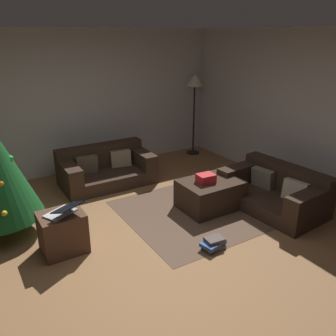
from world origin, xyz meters
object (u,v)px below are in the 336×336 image
(tv_remote, at_px, (203,177))
(couch_left, at_px, (105,169))
(gift_box, at_px, (206,178))
(laptop, at_px, (63,211))
(corner_lamp, at_px, (195,87))
(side_table, at_px, (63,232))
(ottoman, at_px, (210,194))
(book_stack, at_px, (214,244))
(couch_right, at_px, (276,192))

(tv_remote, bearing_deg, couch_left, 146.64)
(gift_box, height_order, laptop, laptop)
(gift_box, height_order, corner_lamp, corner_lamp)
(gift_box, distance_m, side_table, 2.15)
(tv_remote, relative_size, corner_lamp, 0.09)
(couch_left, relative_size, gift_box, 6.28)
(ottoman, xyz_separation_m, corner_lamp, (1.30, 2.26, 1.24))
(side_table, distance_m, corner_lamp, 4.35)
(ottoman, xyz_separation_m, side_table, (-2.23, 0.03, 0.03))
(ottoman, relative_size, laptop, 1.85)
(ottoman, relative_size, book_stack, 2.68)
(couch_left, xyz_separation_m, ottoman, (0.98, -1.75, -0.04))
(gift_box, xyz_separation_m, book_stack, (-0.55, -0.91, -0.43))
(ottoman, bearing_deg, gift_box, -178.45)
(couch_right, bearing_deg, couch_left, 35.07)
(tv_remote, height_order, laptop, laptop)
(book_stack, bearing_deg, couch_right, 14.77)
(couch_right, height_order, book_stack, couch_right)
(couch_right, distance_m, tv_remote, 1.13)
(couch_right, height_order, corner_lamp, corner_lamp)
(ottoman, height_order, tv_remote, tv_remote)
(couch_right, relative_size, book_stack, 4.67)
(corner_lamp, bearing_deg, side_table, -147.71)
(couch_left, height_order, gift_box, couch_left)
(gift_box, xyz_separation_m, corner_lamp, (1.39, 2.26, 0.96))
(couch_left, bearing_deg, gift_box, 117.36)
(laptop, bearing_deg, ottoman, 0.47)
(couch_right, bearing_deg, ottoman, 55.28)
(laptop, relative_size, corner_lamp, 0.28)
(ottoman, bearing_deg, corner_lamp, 60.15)
(corner_lamp, bearing_deg, laptop, -146.97)
(couch_left, distance_m, gift_box, 1.97)
(tv_remote, bearing_deg, gift_box, -89.29)
(book_stack, xyz_separation_m, corner_lamp, (1.94, 3.17, 1.39))
(tv_remote, bearing_deg, corner_lamp, 83.32)
(ottoman, xyz_separation_m, book_stack, (-0.65, -0.91, -0.15))
(laptop, distance_m, corner_lamp, 4.28)
(gift_box, bearing_deg, tv_remote, 65.27)
(tv_remote, height_order, book_stack, tv_remote)
(gift_box, height_order, book_stack, gift_box)
(tv_remote, height_order, side_table, side_table)
(side_table, bearing_deg, book_stack, -30.65)
(couch_left, xyz_separation_m, couch_right, (1.84, -2.26, -0.00))
(ottoman, height_order, gift_box, gift_box)
(ottoman, bearing_deg, book_stack, -125.53)
(side_table, bearing_deg, tv_remote, 3.41)
(side_table, relative_size, corner_lamp, 0.30)
(ottoman, height_order, corner_lamp, corner_lamp)
(laptop, xyz_separation_m, book_stack, (1.56, -0.89, -0.49))
(laptop, bearing_deg, gift_box, 0.42)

